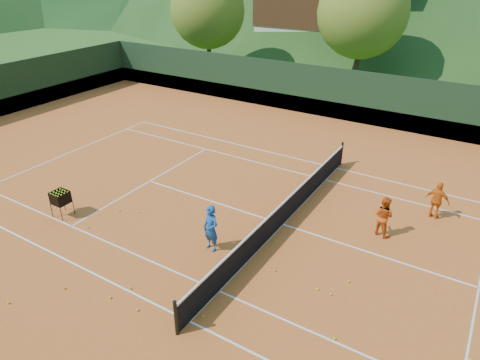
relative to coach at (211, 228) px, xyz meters
The scene contains 27 objects.
ground 3.01m from the coach, 62.62° to the left, with size 400.00×400.00×0.00m, color #284F18.
clay_court 3.01m from the coach, 62.62° to the left, with size 40.00×24.00×0.02m, color #BB561E.
coach is the anchor object (origin of this frame).
student_a 5.90m from the coach, 40.26° to the left, with size 0.71×0.56×1.47m, color #D35312.
student_b 8.35m from the coach, 45.20° to the left, with size 0.85×0.35×1.45m, color orange.
tennis_ball_2 3.83m from the coach, ahead, with size 0.07×0.07×0.07m, color #C5D924.
tennis_ball_3 4.42m from the coach, behind, with size 0.07×0.07×0.07m, color #C5D924.
tennis_ball_4 2.44m from the coach, ahead, with size 0.07×0.07×0.07m, color #C5D924.
tennis_ball_6 4.71m from the coach, 163.49° to the right, with size 0.07×0.07×0.07m, color #C5D924.
tennis_ball_7 3.07m from the coach, 107.74° to the right, with size 0.07×0.07×0.07m, color #C5D924.
tennis_ball_9 5.10m from the coach, 17.03° to the right, with size 0.07×0.07×0.07m, color #C5D924.
tennis_ball_11 3.13m from the coach, 59.42° to the right, with size 0.07×0.07×0.07m, color #C5D924.
tennis_ball_12 6.11m from the coach, 123.56° to the right, with size 0.07×0.07×0.07m, color #C5D924.
tennis_ball_16 3.45m from the coach, 91.79° to the right, with size 0.07×0.07×0.07m, color #C5D924.
tennis_ball_17 2.32m from the coach, 43.11° to the left, with size 0.07×0.07×0.07m, color #C5D924.
tennis_ball_19 4.55m from the coach, 10.16° to the left, with size 0.07×0.07×0.07m, color #C5D924.
tennis_ball_20 3.67m from the coach, 107.88° to the right, with size 0.07×0.07×0.07m, color #C5D924.
tennis_ball_23 4.23m from the coach, ahead, with size 0.07×0.07×0.07m, color #C5D924.
tennis_ball_24 3.75m from the coach, behind, with size 0.07×0.07×0.07m, color #C5D924.
tennis_ball_25 7.85m from the coach, ahead, with size 0.07×0.07×0.07m, color #C5D924.
tennis_ball_26 4.66m from the coach, 123.36° to the right, with size 0.07×0.07×0.07m, color #C5D924.
court_lines 3.01m from the coach, 62.62° to the left, with size 23.83×11.03×0.00m.
tennis_net 2.91m from the coach, 62.62° to the left, with size 0.10×12.07×1.10m.
perimeter_fence 2.93m from the coach, 62.62° to the left, with size 40.40×24.24×3.00m.
ball_hopper 6.02m from the coach, 168.52° to the right, with size 0.57×0.57×1.00m.
tree_a 25.58m from the coach, 125.49° to the left, with size 6.00×6.00×7.88m.
tree_b 23.14m from the coach, 96.74° to the left, with size 6.40×6.40×8.40m.
Camera 1 is at (5.52, -11.86, 8.57)m, focal length 32.00 mm.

